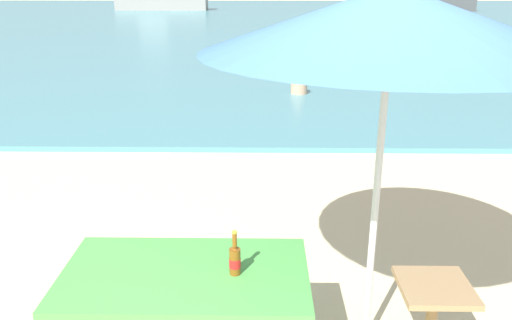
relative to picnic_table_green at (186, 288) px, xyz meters
name	(u,v)px	position (x,y,z in m)	size (l,w,h in m)	color
sea_water	(269,19)	(0.74, 29.36, -0.61)	(120.00, 50.00, 0.08)	teal
picnic_table_green	(186,288)	(0.00, 0.00, 0.00)	(1.40, 0.80, 0.76)	#4C9E47
beer_bottle_amber	(235,259)	(0.29, -0.02, 0.20)	(0.07, 0.07, 0.26)	brown
patio_umbrella	(391,20)	(1.13, 0.34, 1.47)	(2.10, 2.10, 2.30)	silver
side_table_wood	(432,310)	(1.51, 0.23, -0.30)	(0.44, 0.44, 0.54)	#9E7A51
swimmer_person	(299,86)	(1.17, 7.96, -0.41)	(0.34, 0.34, 0.41)	tan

